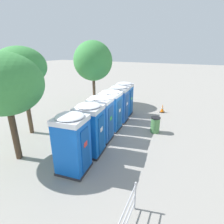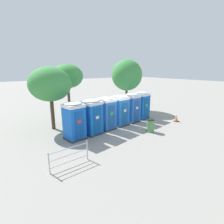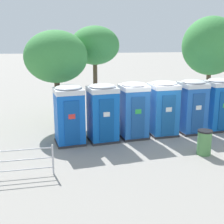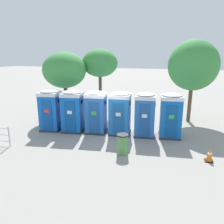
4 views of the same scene
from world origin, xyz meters
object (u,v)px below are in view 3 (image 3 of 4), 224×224
(portapotty_4, at_px, (192,106))
(event_barrier, at_px, (22,161))
(portapotty_3, at_px, (163,108))
(street_tree_2, at_px, (211,46))
(trash_can, at_px, (204,142))
(street_tree_0, at_px, (95,46))
(portapotty_0, at_px, (69,115))
(portapotty_5, at_px, (218,104))
(portapotty_1, at_px, (103,113))
(portapotty_2, at_px, (133,110))
(street_tree_1, at_px, (56,57))

(portapotty_4, distance_m, event_barrier, 8.30)
(portapotty_3, distance_m, street_tree_2, 6.14)
(trash_can, bearing_deg, street_tree_0, 118.78)
(portapotty_0, height_order, portapotty_5, same)
(portapotty_3, xyz_separation_m, street_tree_2, (3.95, 3.90, 2.61))
(street_tree_0, bearing_deg, portapotty_4, -42.64)
(portapotty_1, distance_m, trash_can, 4.40)
(portapotty_0, height_order, street_tree_2, street_tree_2)
(portapotty_3, distance_m, trash_can, 2.87)
(portapotty_2, relative_size, portapotty_5, 1.00)
(portapotty_3, relative_size, portapotty_4, 1.00)
(street_tree_1, distance_m, trash_can, 8.11)
(trash_can, bearing_deg, portapotty_4, 78.52)
(portapotty_4, xyz_separation_m, street_tree_2, (2.50, 3.75, 2.61))
(trash_can, distance_m, event_barrier, 6.86)
(portapotty_3, bearing_deg, portapotty_2, -173.42)
(portapotty_5, bearing_deg, trash_can, -123.39)
(street_tree_0, bearing_deg, portapotty_1, -91.20)
(portapotty_1, xyz_separation_m, street_tree_1, (-1.99, 2.71, 2.21))
(portapotty_4, bearing_deg, event_barrier, -152.73)
(portapotty_3, xyz_separation_m, portapotty_5, (2.87, 0.41, 0.00))
(portapotty_2, bearing_deg, street_tree_2, 37.07)
(event_barrier, bearing_deg, street_tree_1, 79.95)
(event_barrier, bearing_deg, portapotty_3, 31.60)
(street_tree_1, bearing_deg, portapotty_2, -35.51)
(portapotty_1, bearing_deg, portapotty_5, 8.40)
(street_tree_1, bearing_deg, street_tree_0, 40.26)
(portapotty_0, relative_size, trash_can, 2.57)
(portapotty_1, height_order, trash_can, portapotty_1)
(street_tree_1, bearing_deg, portapotty_3, -25.06)
(portapotty_3, bearing_deg, street_tree_2, 44.69)
(portapotty_2, relative_size, portapotty_4, 1.00)
(portapotty_3, relative_size, street_tree_1, 0.53)
(street_tree_0, height_order, trash_can, street_tree_0)
(street_tree_2, bearing_deg, portapotty_1, -147.47)
(portapotty_3, distance_m, street_tree_1, 5.80)
(portapotty_0, height_order, portapotty_3, same)
(portapotty_0, height_order, portapotty_2, same)
(street_tree_0, height_order, street_tree_2, street_tree_2)
(portapotty_4, height_order, event_barrier, portapotty_4)
(portapotty_5, distance_m, trash_can, 3.70)
(street_tree_2, xyz_separation_m, event_barrier, (-9.85, -7.54, -3.33))
(street_tree_1, distance_m, event_barrier, 6.67)
(event_barrier, bearing_deg, street_tree_2, 37.42)
(portapotty_4, bearing_deg, street_tree_1, 161.43)
(portapotty_1, bearing_deg, portapotty_4, 7.87)
(trash_can, bearing_deg, portapotty_2, 133.49)
(portapotty_1, relative_size, event_barrier, 1.24)
(portapotty_0, distance_m, street_tree_2, 9.76)
(street_tree_1, bearing_deg, portapotty_1, -53.72)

